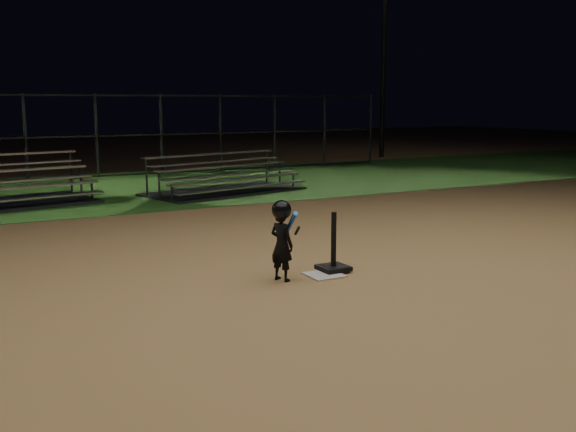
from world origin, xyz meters
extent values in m
plane|color=#A37B4A|center=(0.00, 0.00, 0.00)|extent=(80.00, 80.00, 0.00)
cube|color=#23501A|center=(0.00, 10.00, 0.01)|extent=(60.00, 8.00, 0.01)
cube|color=beige|center=(0.00, 0.00, 0.01)|extent=(0.45, 0.45, 0.02)
cube|color=black|center=(0.22, 0.12, 0.05)|extent=(0.38, 0.38, 0.06)
cylinder|color=black|center=(0.22, 0.12, 0.45)|extent=(0.07, 0.07, 0.73)
imported|color=black|center=(-0.60, 0.07, 0.47)|extent=(0.34, 0.40, 0.94)
sphere|color=black|center=(-0.60, 0.07, 0.92)|extent=(0.25, 0.25, 0.25)
cylinder|color=blue|center=(-0.55, -0.08, 0.77)|extent=(0.18, 0.50, 0.38)
cylinder|color=black|center=(-0.39, 0.04, 0.64)|extent=(0.08, 0.19, 0.14)
cube|color=#A4A5A9|center=(2.15, 7.57, 0.39)|extent=(3.87, 1.19, 0.04)
cube|color=#A4A5A9|center=(2.22, 7.31, 0.22)|extent=(3.87, 1.19, 0.03)
cube|color=#A4A5A9|center=(2.02, 8.10, 0.67)|extent=(3.87, 1.19, 0.04)
cube|color=#A4A5A9|center=(2.08, 7.83, 0.49)|extent=(3.87, 1.19, 0.03)
cube|color=#A4A5A9|center=(1.89, 8.62, 0.94)|extent=(3.87, 1.19, 0.04)
cube|color=#A4A5A9|center=(1.95, 8.35, 0.77)|extent=(3.87, 1.19, 0.03)
cube|color=#38383D|center=(2.02, 8.10, 0.03)|extent=(4.28, 2.82, 0.06)
cube|color=#38383D|center=(0.00, 13.00, 0.05)|extent=(20.00, 0.05, 0.05)
cube|color=#38383D|center=(0.00, 13.00, 1.25)|extent=(20.00, 0.05, 0.05)
cube|color=#38383D|center=(0.00, 13.00, 2.45)|extent=(20.00, 0.05, 0.05)
cylinder|color=#38383D|center=(0.00, 13.00, 1.25)|extent=(0.08, 0.08, 2.50)
cylinder|color=#38383D|center=(5.00, 13.00, 1.25)|extent=(0.08, 0.08, 2.50)
cylinder|color=#38383D|center=(10.00, 13.00, 1.25)|extent=(0.08, 0.08, 2.50)
cylinder|color=#2D2D30|center=(12.00, 15.00, 4.00)|extent=(0.20, 0.20, 8.00)
camera|label=1|loc=(-4.47, -7.22, 2.27)|focal=41.31mm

